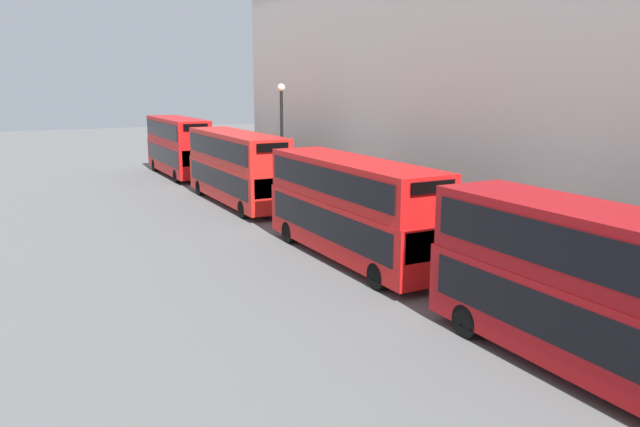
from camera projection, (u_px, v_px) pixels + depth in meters
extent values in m
cube|color=#A80F14|center=(609.00, 330.00, 15.19)|extent=(2.55, 10.85, 2.12)
cube|color=#A80F14|center=(617.00, 252.00, 14.78)|extent=(2.50, 10.64, 1.82)
cube|color=black|center=(610.00, 320.00, 15.13)|extent=(2.59, 9.99, 1.19)
cube|color=black|center=(618.00, 248.00, 14.76)|extent=(2.59, 9.99, 1.09)
cylinder|color=black|center=(467.00, 321.00, 18.18)|extent=(0.30, 1.00, 1.00)
cylinder|color=black|center=(523.00, 308.00, 19.20)|extent=(0.30, 1.00, 1.00)
cube|color=red|center=(351.00, 226.00, 25.91)|extent=(2.55, 10.73, 2.17)
cube|color=red|center=(352.00, 180.00, 25.51)|extent=(2.50, 10.52, 1.71)
cube|color=black|center=(351.00, 220.00, 25.86)|extent=(2.59, 9.87, 1.21)
cube|color=black|center=(352.00, 178.00, 25.49)|extent=(2.59, 9.87, 1.03)
cube|color=black|center=(431.00, 246.00, 21.20)|extent=(2.17, 0.06, 1.08)
cube|color=black|center=(433.00, 187.00, 20.78)|extent=(1.78, 0.06, 0.41)
cylinder|color=black|center=(377.00, 276.00, 22.33)|extent=(0.30, 1.00, 1.00)
cylinder|color=black|center=(428.00, 268.00, 23.35)|extent=(0.30, 1.00, 1.00)
cylinder|color=black|center=(289.00, 232.00, 28.86)|extent=(0.30, 1.00, 1.00)
cylinder|color=black|center=(332.00, 227.00, 29.88)|extent=(0.30, 1.00, 1.00)
cube|color=red|center=(237.00, 181.00, 37.76)|extent=(2.55, 11.17, 2.12)
cube|color=red|center=(236.00, 148.00, 37.35)|extent=(2.50, 10.95, 1.89)
cube|color=black|center=(237.00, 177.00, 37.71)|extent=(2.59, 10.28, 1.19)
cube|color=black|center=(236.00, 147.00, 37.33)|extent=(2.59, 10.28, 1.13)
cube|color=black|center=(273.00, 188.00, 32.86)|extent=(2.17, 0.06, 1.06)
cube|color=black|center=(273.00, 147.00, 32.42)|extent=(1.78, 0.06, 0.45)
cylinder|color=black|center=(243.00, 209.00, 33.99)|extent=(0.30, 1.00, 1.00)
cylinder|color=black|center=(281.00, 206.00, 35.01)|extent=(0.30, 1.00, 1.00)
cylinder|color=black|center=(200.00, 188.00, 40.89)|extent=(0.30, 1.00, 1.00)
cylinder|color=black|center=(232.00, 185.00, 41.92)|extent=(0.30, 1.00, 1.00)
cube|color=red|center=(179.00, 157.00, 49.17)|extent=(2.55, 10.07, 2.27)
cube|color=red|center=(177.00, 130.00, 48.73)|extent=(2.50, 9.87, 1.92)
cube|color=black|center=(178.00, 154.00, 49.11)|extent=(2.59, 9.27, 1.27)
cube|color=black|center=(177.00, 129.00, 48.71)|extent=(2.59, 9.27, 1.15)
cube|color=black|center=(197.00, 158.00, 44.74)|extent=(2.17, 0.06, 1.14)
cube|color=black|center=(196.00, 127.00, 44.28)|extent=(1.78, 0.06, 0.46)
cylinder|color=black|center=(177.00, 176.00, 45.89)|extent=(0.30, 1.00, 1.00)
cylinder|color=black|center=(206.00, 174.00, 46.91)|extent=(0.30, 1.00, 1.00)
cylinder|color=black|center=(155.00, 165.00, 51.84)|extent=(0.30, 1.00, 1.00)
cylinder|color=black|center=(181.00, 164.00, 52.86)|extent=(0.30, 1.00, 1.00)
cylinder|color=black|center=(282.00, 151.00, 35.97)|extent=(0.18, 0.18, 6.78)
sphere|color=beige|center=(281.00, 88.00, 35.22)|extent=(0.44, 0.44, 0.44)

